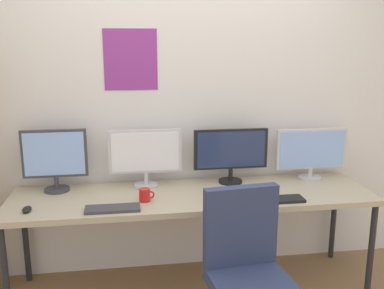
{
  "coord_description": "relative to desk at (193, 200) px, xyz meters",
  "views": [
    {
      "loc": [
        -0.45,
        -2.31,
        1.79
      ],
      "look_at": [
        0.0,
        0.65,
        1.09
      ],
      "focal_mm": 40.71,
      "sensor_mm": 36.0,
      "label": 1
    }
  ],
  "objects": [
    {
      "name": "wall_back",
      "position": [
        -0.0,
        0.42,
        0.61
      ],
      "size": [
        4.98,
        0.11,
        2.6
      ],
      "color": "silver",
      "rests_on": "ground_plane"
    },
    {
      "name": "desk",
      "position": [
        0.0,
        0.0,
        0.0
      ],
      "size": [
        2.58,
        0.68,
        0.74
      ],
      "color": "tan",
      "rests_on": "ground_plane"
    },
    {
      "name": "monitor_far_left",
      "position": [
        -0.97,
        0.21,
        0.3
      ],
      "size": [
        0.46,
        0.18,
        0.45
      ],
      "color": "#38383D",
      "rests_on": "desk"
    },
    {
      "name": "monitor_center_left",
      "position": [
        -0.32,
        0.21,
        0.29
      ],
      "size": [
        0.54,
        0.18,
        0.43
      ],
      "color": "silver",
      "rests_on": "desk"
    },
    {
      "name": "monitor_center_right",
      "position": [
        0.32,
        0.21,
        0.29
      ],
      "size": [
        0.57,
        0.18,
        0.42
      ],
      "color": "black",
      "rests_on": "desk"
    },
    {
      "name": "monitor_far_right",
      "position": [
        0.97,
        0.21,
        0.27
      ],
      "size": [
        0.57,
        0.18,
        0.4
      ],
      "color": "silver",
      "rests_on": "desk"
    },
    {
      "name": "keyboard_left",
      "position": [
        -0.56,
        -0.23,
        0.06
      ],
      "size": [
        0.35,
        0.13,
        0.02
      ],
      "primitive_type": "cube",
      "color": "#38383D",
      "rests_on": "desk"
    },
    {
      "name": "keyboard_right",
      "position": [
        0.56,
        -0.23,
        0.06
      ],
      "size": [
        0.34,
        0.13,
        0.02
      ],
      "primitive_type": "cube",
      "color": "black",
      "rests_on": "desk"
    },
    {
      "name": "computer_mouse",
      "position": [
        -1.1,
        -0.18,
        0.06
      ],
      "size": [
        0.06,
        0.1,
        0.03
      ],
      "primitive_type": "ellipsoid",
      "color": "black",
      "rests_on": "desk"
    },
    {
      "name": "coffee_mug",
      "position": [
        -0.35,
        -0.1,
        0.09
      ],
      "size": [
        0.11,
        0.08,
        0.09
      ],
      "color": "red",
      "rests_on": "desk"
    }
  ]
}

